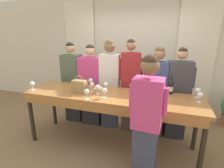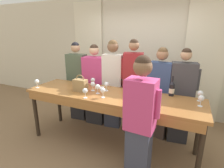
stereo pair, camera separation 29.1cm
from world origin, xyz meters
name	(u,v)px [view 1 (the left image)]	position (x,y,z in m)	size (l,w,h in m)	color
ground_plane	(111,144)	(0.00, 0.00, 0.00)	(18.00, 18.00, 0.00)	#846647
wall_back	(133,55)	(0.00, 1.74, 1.40)	(12.00, 0.06, 2.80)	beige
curtain_panel_left	(81,55)	(-1.41, 1.68, 1.34)	(0.81, 0.03, 2.69)	#EFE5C6
curtain_panel_right	(195,60)	(1.41, 1.68, 1.34)	(0.81, 0.03, 2.69)	#EFE5C6
tasting_bar	(110,100)	(0.00, -0.03, 0.87)	(2.94, 0.80, 0.96)	#9E6633
wine_bottle	(170,87)	(0.93, 0.33, 1.08)	(0.08, 0.08, 0.32)	black
handbag	(79,86)	(-0.52, -0.08, 1.07)	(0.23, 0.13, 0.29)	#997A4C
wine_glass_front_left	(92,85)	(-0.35, 0.04, 1.08)	(0.08, 0.08, 0.16)	white
wine_glass_front_mid	(91,81)	(-0.48, 0.27, 1.08)	(0.08, 0.08, 0.16)	white
wine_glass_front_right	(98,87)	(-0.20, -0.06, 1.08)	(0.08, 0.08, 0.16)	white
wine_glass_center_left	(198,91)	(1.34, 0.27, 1.08)	(0.08, 0.08, 0.16)	white
wine_glass_center_mid	(105,91)	(-0.03, -0.19, 1.08)	(0.08, 0.08, 0.16)	white
wine_glass_center_right	(87,92)	(-0.27, -0.32, 1.08)	(0.08, 0.08, 0.16)	white
wine_glass_back_left	(106,85)	(-0.12, 0.12, 1.08)	(0.08, 0.08, 0.16)	white
wine_glass_back_mid	(32,84)	(-1.36, -0.24, 1.08)	(0.08, 0.08, 0.16)	white
wine_glass_back_right	(200,95)	(1.34, 0.06, 1.08)	(0.08, 0.08, 0.16)	white
napkin	(98,88)	(-0.31, 0.23, 0.96)	(0.17, 0.17, 0.00)	white
guest_olive_jacket	(72,82)	(-1.08, 0.62, 0.90)	(0.53, 0.24, 1.75)	#28282D
guest_pink_top	(91,86)	(-0.64, 0.62, 0.86)	(0.57, 0.31, 1.71)	#28282D
guest_cream_sweater	(110,84)	(-0.22, 0.62, 0.95)	(0.50, 0.27, 1.81)	#383D51
guest_striped_shirt	(130,86)	(0.19, 0.62, 0.94)	(0.48, 0.32, 1.83)	#473833
guest_navy_coat	(157,91)	(0.70, 0.62, 0.88)	(0.53, 0.29, 1.70)	#473833
guest_beige_cap	(178,94)	(1.08, 0.62, 0.86)	(0.52, 0.29, 1.70)	#28282D
host_pouring	(147,120)	(0.67, -0.58, 0.89)	(0.47, 0.28, 1.71)	#383D51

